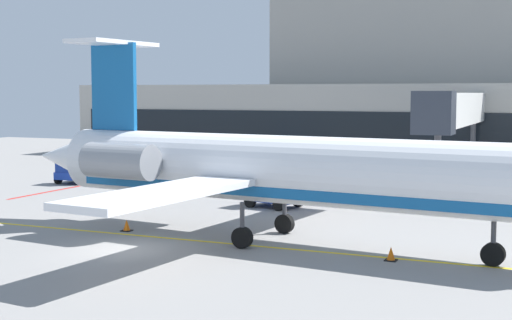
{
  "coord_description": "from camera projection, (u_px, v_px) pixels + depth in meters",
  "views": [
    {
      "loc": [
        17.36,
        -26.08,
        6.57
      ],
      "look_at": [
        1.76,
        9.88,
        3.0
      ],
      "focal_mm": 52.12,
      "sensor_mm": 36.0,
      "label": 1
    }
  ],
  "objects": [
    {
      "name": "baggage_tug",
      "position": [
        76.0,
        170.0,
        53.96
      ],
      "size": [
        2.2,
        3.61,
        2.02
      ],
      "color": "#19389E",
      "rests_on": "ground"
    },
    {
      "name": "safety_cone_alpha",
      "position": [
        391.0,
        254.0,
        29.06
      ],
      "size": [
        0.47,
        0.47,
        0.55
      ],
      "color": "orange",
      "rests_on": "ground"
    },
    {
      "name": "jet_bridge_west",
      "position": [
        456.0,
        111.0,
        53.22
      ],
      "size": [
        2.4,
        21.4,
        6.67
      ],
      "color": "silver",
      "rests_on": "ground"
    },
    {
      "name": "ground",
      "position": [
        125.0,
        250.0,
        31.31
      ],
      "size": [
        120.0,
        120.0,
        0.11
      ],
      "color": "gray"
    },
    {
      "name": "pushback_tractor",
      "position": [
        271.0,
        191.0,
        42.74
      ],
      "size": [
        3.29,
        2.78,
        2.06
      ],
      "color": "#19389E",
      "rests_on": "ground"
    },
    {
      "name": "safety_cone_bravo",
      "position": [
        127.0,
        226.0,
        35.29
      ],
      "size": [
        0.47,
        0.47,
        0.55
      ],
      "color": "orange",
      "rests_on": "ground"
    },
    {
      "name": "terminal_building",
      "position": [
        474.0,
        82.0,
        72.43
      ],
      "size": [
        76.4,
        16.96,
        19.34
      ],
      "color": "#ADA89E",
      "rests_on": "ground"
    },
    {
      "name": "regional_jet",
      "position": [
        276.0,
        170.0,
        32.52
      ],
      "size": [
        29.17,
        21.84,
        9.09
      ],
      "color": "white",
      "rests_on": "ground"
    }
  ]
}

